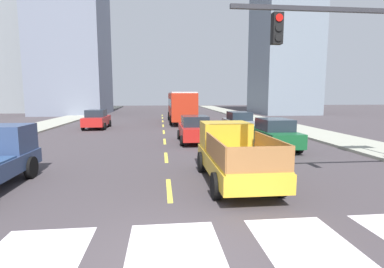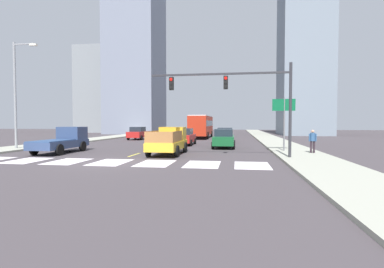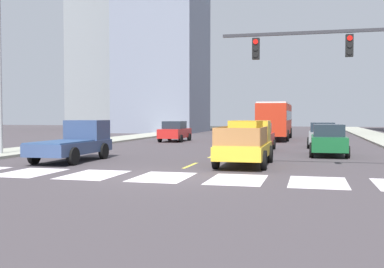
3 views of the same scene
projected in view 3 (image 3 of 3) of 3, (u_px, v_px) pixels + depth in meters
ground_plane at (163, 177)px, 16.71m from camera, size 160.00×160.00×0.00m
sidewalk_left at (92, 142)px, 36.99m from camera, size 3.50×110.00×0.15m
crosswalk_stripe_1 at (30, 173)px, 18.02m from camera, size 1.88×2.91×0.01m
crosswalk_stripe_2 at (94, 175)px, 17.36m from camera, size 1.88×2.91×0.01m
crosswalk_stripe_3 at (163, 177)px, 16.71m from camera, size 1.88×2.91×0.01m
crosswalk_stripe_4 at (237, 180)px, 16.05m from camera, size 1.88×2.91×0.01m
crosswalk_stripe_5 at (318, 182)px, 15.40m from camera, size 1.88×2.91×0.01m
lane_dash_0 at (190, 165)px, 20.58m from camera, size 0.16×2.40×0.01m
lane_dash_1 at (213, 156)px, 25.43m from camera, size 0.16×2.40×0.01m
lane_dash_2 at (229, 149)px, 30.27m from camera, size 0.16×2.40×0.01m
lane_dash_3 at (240, 145)px, 35.12m from camera, size 0.16×2.40×0.01m
lane_dash_4 at (248, 141)px, 39.96m from camera, size 0.16×2.40×0.01m
lane_dash_5 at (255, 138)px, 44.81m from camera, size 0.16×2.40×0.01m
lane_dash_6 at (260, 136)px, 49.65m from camera, size 0.16×2.40×0.01m
lane_dash_7 at (265, 134)px, 54.50m from camera, size 0.16×2.40×0.01m
pickup_stakebed at (246, 144)px, 20.96m from camera, size 2.18×5.20×1.96m
pickup_dark at (76, 142)px, 22.84m from camera, size 2.18×5.20×1.96m
city_bus at (275, 118)px, 42.70m from camera, size 2.72×10.80×3.32m
sedan_near_right at (257, 137)px, 29.24m from camera, size 2.02×4.40×1.72m
sedan_near_left at (322, 135)px, 32.19m from camera, size 2.02×4.40×1.72m
sedan_far at (328, 140)px, 25.50m from camera, size 2.02×4.40×1.72m
sedan_mid at (175, 131)px, 39.69m from camera, size 2.02×4.40×1.72m
traffic_signal_gantry at (381, 62)px, 17.47m from camera, size 8.93×0.27×6.00m
streetlight_left at (2, 64)px, 25.17m from camera, size 2.20×0.28×9.00m
tower_tall_centre at (163, 19)px, 61.99m from camera, size 10.19×11.96×30.07m
block_mid_right at (110, 65)px, 72.15m from camera, size 9.59×10.82×19.91m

